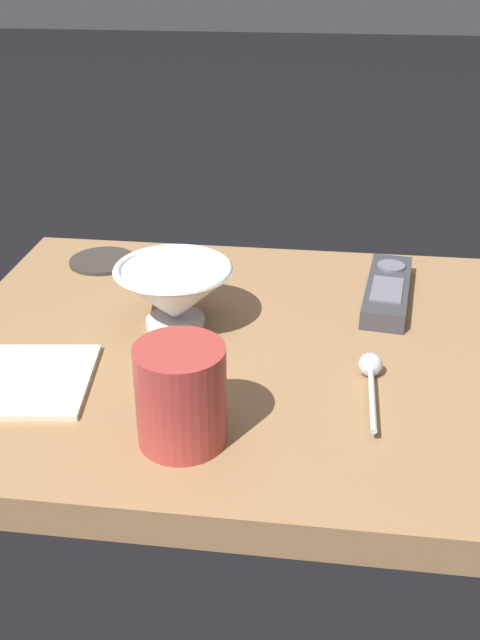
% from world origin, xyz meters
% --- Properties ---
extents(ground_plane, '(6.00, 6.00, 0.00)m').
position_xyz_m(ground_plane, '(0.00, 0.00, 0.00)').
color(ground_plane, black).
extents(table, '(0.53, 0.66, 0.04)m').
position_xyz_m(table, '(0.00, 0.00, 0.02)').
color(table, '#936D47').
rests_on(table, ground).
extents(cereal_bowl, '(0.13, 0.13, 0.07)m').
position_xyz_m(cereal_bowl, '(-0.03, -0.08, 0.08)').
color(cereal_bowl, silver).
rests_on(cereal_bowl, table).
extents(coffee_mug, '(0.08, 0.08, 0.09)m').
position_xyz_m(coffee_mug, '(0.17, -0.04, 0.08)').
color(coffee_mug, '#A53833').
rests_on(coffee_mug, table).
extents(teaspoon, '(0.12, 0.02, 0.02)m').
position_xyz_m(teaspoon, '(0.06, 0.13, 0.05)').
color(teaspoon, silver).
rests_on(teaspoon, table).
extents(tv_remote_near, '(0.17, 0.07, 0.03)m').
position_xyz_m(tv_remote_near, '(-0.12, 0.15, 0.05)').
color(tv_remote_near, '#38383D').
rests_on(tv_remote_near, table).
extents(drink_coaster, '(0.09, 0.09, 0.01)m').
position_xyz_m(drink_coaster, '(-0.19, -0.22, 0.04)').
color(drink_coaster, '#332D28').
rests_on(drink_coaster, table).
extents(folded_napkin, '(0.14, 0.15, 0.01)m').
position_xyz_m(folded_napkin, '(0.11, -0.21, 0.04)').
color(folded_napkin, beige).
rests_on(folded_napkin, table).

